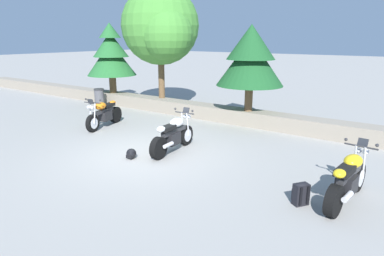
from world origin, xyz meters
name	(u,v)px	position (x,y,z in m)	size (l,w,h in m)	color
ground_plane	(145,155)	(0.00, 0.00, 0.00)	(120.00, 120.00, 0.00)	gray
stone_wall	(227,114)	(0.00, 4.80, 0.28)	(36.00, 0.80, 0.55)	gray
motorcycle_orange_near_left	(104,114)	(-3.31, 1.41, 0.49)	(0.86, 2.03, 1.18)	black
motorcycle_white_centre	(174,135)	(0.48, 0.74, 0.49)	(0.67, 2.07, 1.18)	black
motorcycle_yellow_far_right	(348,180)	(5.25, 0.27, 0.49)	(0.67, 2.06, 1.18)	black
rider_backpack	(301,193)	(4.53, -0.36, 0.24)	(0.34, 0.35, 0.47)	black
rider_helmet	(131,154)	(-0.11, -0.42, 0.14)	(0.28, 0.28, 0.28)	black
pine_tree_far_left	(111,54)	(-6.46, 4.74, 2.46)	(2.36, 2.36, 3.35)	brown
leafy_tree_mid_left	(162,27)	(-3.39, 4.92, 3.63)	(3.53, 3.36, 4.83)	brown
pine_tree_mid_right	(250,57)	(0.92, 4.73, 2.54)	(2.45, 2.45, 3.13)	brown
trash_bin	(99,98)	(-6.46, 3.85, 0.43)	(0.46, 0.46, 0.86)	#4C4C51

